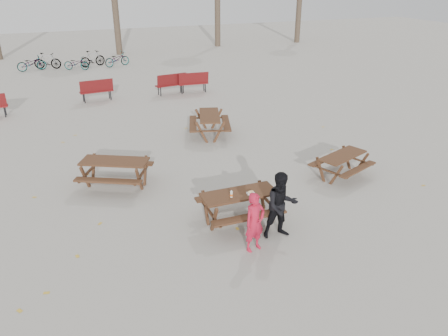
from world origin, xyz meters
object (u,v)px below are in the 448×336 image
object	(u,v)px
main_picnic_table	(239,200)
food_tray	(251,193)
adult	(281,206)
soda_bottle	(231,194)
picnic_table_north	(116,173)
child	(255,222)
picnic_table_east	(342,165)
picnic_table_far	(210,125)

from	to	relation	value
main_picnic_table	food_tray	distance (m)	0.34
adult	soda_bottle	bearing A→B (deg)	143.32
picnic_table_north	child	bearing A→B (deg)	-33.81
food_tray	child	world-z (taller)	child
food_tray	picnic_table_north	xyz separation A→B (m)	(-2.70, 3.15, -0.40)
food_tray	picnic_table_east	xyz separation A→B (m)	(3.59, 1.40, -0.45)
main_picnic_table	picnic_table_far	world-z (taller)	picnic_table_far
soda_bottle	picnic_table_east	xyz separation A→B (m)	(4.07, 1.39, -0.50)
main_picnic_table	picnic_table_north	world-z (taller)	picnic_table_north
soda_bottle	adult	xyz separation A→B (m)	(0.88, -0.80, -0.05)
main_picnic_table	picnic_table_north	bearing A→B (deg)	129.37
picnic_table_north	soda_bottle	bearing A→B (deg)	-27.55
food_tray	picnic_table_far	size ratio (longest dim) A/B	0.10
soda_bottle	picnic_table_north	bearing A→B (deg)	125.23
food_tray	soda_bottle	world-z (taller)	soda_bottle
adult	picnic_table_east	world-z (taller)	adult
food_tray	adult	bearing A→B (deg)	-63.56
adult	food_tray	bearing A→B (deg)	122.16
picnic_table_far	soda_bottle	bearing A→B (deg)	-177.50
child	adult	bearing A→B (deg)	4.39
main_picnic_table	picnic_table_far	xyz separation A→B (m)	(1.38, 6.01, -0.19)
adult	child	bearing A→B (deg)	-155.72
main_picnic_table	adult	distance (m)	1.14
child	picnic_table_east	xyz separation A→B (m)	(3.96, 2.45, -0.34)
child	picnic_table_east	size ratio (longest dim) A/B	0.85
main_picnic_table	picnic_table_east	distance (m)	4.02
picnic_table_north	picnic_table_east	bearing A→B (deg)	11.66
main_picnic_table	soda_bottle	size ratio (longest dim) A/B	10.59
picnic_table_east	soda_bottle	bearing A→B (deg)	177.66
adult	picnic_table_far	world-z (taller)	adult
food_tray	main_picnic_table	bearing A→B (deg)	149.19
main_picnic_table	food_tray	world-z (taller)	food_tray
picnic_table_east	food_tray	bearing A→B (deg)	-179.89
picnic_table_north	picnic_table_far	xyz separation A→B (m)	(3.85, 3.00, -0.00)
child	picnic_table_far	world-z (taller)	child
child	main_picnic_table	bearing A→B (deg)	68.74
picnic_table_north	picnic_table_far	bearing A→B (deg)	65.09
child	picnic_table_north	xyz separation A→B (m)	(-2.32, 4.20, -0.29)
soda_bottle	picnic_table_north	distance (m)	3.87
child	picnic_table_north	size ratio (longest dim) A/B	0.74
child	picnic_table_north	bearing A→B (deg)	104.80
main_picnic_table	adult	world-z (taller)	adult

